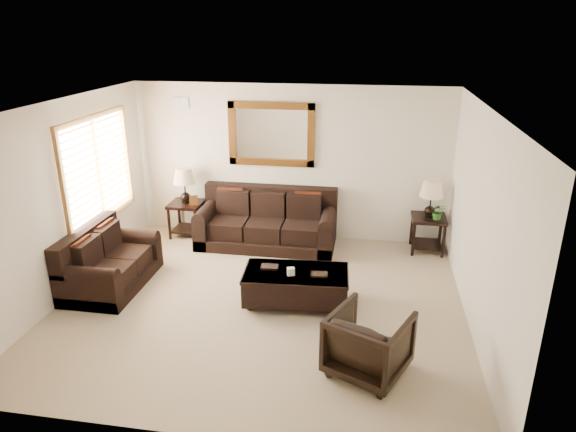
% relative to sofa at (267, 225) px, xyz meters
% --- Properties ---
extents(room, '(5.51, 5.01, 2.71)m').
position_rel_sofa_xyz_m(room, '(0.32, -2.04, 1.00)').
color(room, gray).
rests_on(room, ground).
extents(window, '(0.07, 1.96, 1.66)m').
position_rel_sofa_xyz_m(window, '(-2.38, -1.14, 1.20)').
color(window, white).
rests_on(window, room).
extents(mirror, '(1.50, 0.06, 1.10)m').
position_rel_sofa_xyz_m(mirror, '(0.00, 0.43, 1.50)').
color(mirror, '#532810').
rests_on(mirror, room).
extents(air_vent, '(0.25, 0.02, 0.18)m').
position_rel_sofa_xyz_m(air_vent, '(-1.58, 0.44, 2.00)').
color(air_vent, '#999999').
rests_on(air_vent, room).
extents(sofa, '(2.35, 1.02, 0.96)m').
position_rel_sofa_xyz_m(sofa, '(0.00, 0.00, 0.00)').
color(sofa, black).
rests_on(sofa, room).
extents(loveseat, '(0.93, 1.56, 0.88)m').
position_rel_sofa_xyz_m(loveseat, '(-2.00, -1.88, -0.03)').
color(loveseat, black).
rests_on(loveseat, room).
extents(end_table_left, '(0.57, 0.57, 1.26)m').
position_rel_sofa_xyz_m(end_table_left, '(-1.51, 0.14, 0.48)').
color(end_table_left, black).
rests_on(end_table_left, room).
extents(end_table_right, '(0.56, 0.56, 1.24)m').
position_rel_sofa_xyz_m(end_table_right, '(2.72, 0.14, 0.46)').
color(end_table_right, black).
rests_on(end_table_right, room).
extents(coffee_table, '(1.46, 0.86, 0.60)m').
position_rel_sofa_xyz_m(coffee_table, '(0.80, -1.96, -0.05)').
color(coffee_table, black).
rests_on(coffee_table, room).
extents(armchair, '(1.02, 0.99, 0.81)m').
position_rel_sofa_xyz_m(armchair, '(1.81, -3.30, 0.05)').
color(armchair, black).
rests_on(armchair, floor).
extents(potted_plant, '(0.30, 0.32, 0.21)m').
position_rel_sofa_xyz_m(potted_plant, '(2.85, 0.04, 0.37)').
color(potted_plant, '#26571D').
rests_on(potted_plant, end_table_right).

